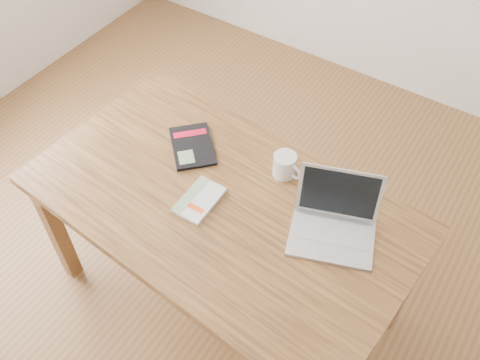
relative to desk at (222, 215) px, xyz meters
The scene contains 6 objects.
room 0.72m from the desk, behind, with size 4.04×4.04×2.70m.
desk is the anchor object (origin of this frame).
white_guidebook 0.13m from the desk, 144.97° to the right, with size 0.13×0.21×0.02m.
black_guidebook 0.34m from the desk, 146.84° to the left, with size 0.30×0.30×0.01m.
laptop 0.46m from the desk, 15.76° to the left, with size 0.38×0.36×0.21m.
coffee_mug 0.33m from the desk, 62.49° to the left, with size 0.13×0.09×0.10m.
Camera 1 is at (0.89, -1.03, 2.39)m, focal length 40.00 mm.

